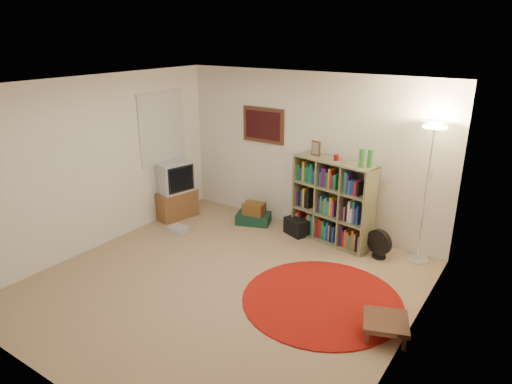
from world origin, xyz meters
TOP-DOWN VIEW (x-y plane):
  - room at (-0.05, 0.05)m, footprint 4.54×4.54m
  - bookshelf at (0.56, 1.96)m, footprint 1.33×0.60m
  - floor_lamp at (1.88, 2.04)m, footprint 0.43×0.43m
  - floor_fan at (1.39, 1.81)m, footprint 0.38×0.25m
  - tv_stand at (-2.09, 1.34)m, footprint 0.62×0.78m
  - dvd_box at (-1.58, 0.87)m, footprint 0.27×0.23m
  - suitcase at (-0.79, 1.84)m, footprint 0.64×0.53m
  - wicker_basket at (-0.76, 1.82)m, footprint 0.38×0.31m
  - duffel_bag at (0.04, 1.89)m, footprint 0.47×0.43m
  - paper_towel at (0.32, 2.07)m, footprint 0.14×0.14m
  - red_rug at (1.21, 0.37)m, footprint 1.92×1.92m
  - side_table at (2.07, 0.12)m, footprint 0.59×0.59m

SIDE VIEW (x-z plane):
  - red_rug at x=1.21m, z-range 0.00..0.02m
  - dvd_box at x=-1.58m, z-range 0.00..0.09m
  - suitcase at x=-0.79m, z-range 0.00..0.18m
  - paper_towel at x=0.32m, z-range 0.00..0.25m
  - duffel_bag at x=0.04m, z-range 0.00..0.26m
  - side_table at x=2.07m, z-range 0.07..0.28m
  - floor_fan at x=1.39m, z-range 0.00..0.44m
  - wicker_basket at x=-0.76m, z-range 0.18..0.37m
  - tv_stand at x=-2.09m, z-range -0.02..0.98m
  - bookshelf at x=0.56m, z-range -0.15..1.40m
  - room at x=-0.05m, z-range -0.01..2.53m
  - floor_lamp at x=1.88m, z-range 0.65..2.63m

